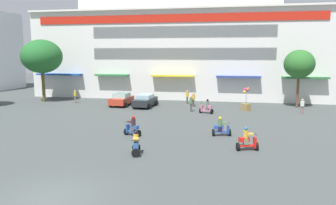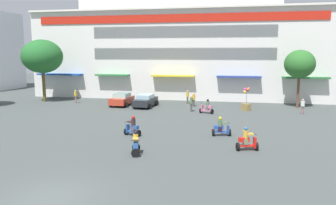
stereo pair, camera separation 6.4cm
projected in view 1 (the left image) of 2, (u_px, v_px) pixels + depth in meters
ground_plane at (137, 130)px, 26.76m from camera, size 128.00×128.00×0.00m
colonial_building at (180, 29)px, 46.92m from camera, size 40.30×14.45×21.62m
plaza_tree_0 at (42, 57)px, 41.20m from camera, size 4.93×5.38×7.84m
plaza_tree_1 at (299, 64)px, 36.69m from camera, size 3.35×3.63×6.53m
parked_car_0 at (122, 99)px, 38.72m from camera, size 2.55×3.88×1.49m
parked_car_1 at (145, 101)px, 37.77m from camera, size 2.59×4.26×1.46m
scooter_rider_0 at (247, 141)px, 20.95m from camera, size 1.45×0.85×1.55m
scooter_rider_1 at (221, 128)px, 24.64m from camera, size 1.45×0.79×1.47m
scooter_rider_2 at (206, 107)px, 33.76m from camera, size 1.50×0.97×1.50m
scooter_rider_3 at (133, 128)px, 24.66m from camera, size 1.39×0.98×1.54m
scooter_rider_4 at (136, 145)px, 20.18m from camera, size 0.84×1.40×1.48m
pedestrian_0 at (302, 106)px, 33.36m from camera, size 0.53×0.53×1.58m
pedestrian_1 at (75, 96)px, 40.72m from camera, size 0.44×0.44×1.63m
pedestrian_2 at (187, 96)px, 40.23m from camera, size 0.41×0.41×1.65m
pedestrian_3 at (191, 103)px, 34.75m from camera, size 0.39×0.39×1.70m
pedestrian_4 at (193, 99)px, 38.08m from camera, size 0.51×0.51×1.64m
balloon_vendor_cart at (246, 103)px, 35.47m from camera, size 1.06×1.06×2.53m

